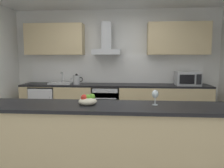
{
  "coord_description": "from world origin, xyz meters",
  "views": [
    {
      "loc": [
        0.33,
        -3.22,
        1.49
      ],
      "look_at": [
        0.04,
        0.49,
        1.05
      ],
      "focal_mm": 35.43,
      "sensor_mm": 36.0,
      "label": 1
    }
  ],
  "objects_px": {
    "sink": "(61,83)",
    "wine_glass": "(155,95)",
    "refrigerator": "(45,104)",
    "range_hood": "(107,45)",
    "oven": "(106,104)",
    "fruit_bowl": "(88,100)",
    "microwave": "(188,78)",
    "kettle": "(77,80)"
  },
  "relations": [
    {
      "from": "oven",
      "to": "kettle",
      "type": "height_order",
      "value": "kettle"
    },
    {
      "from": "range_hood",
      "to": "microwave",
      "type": "bearing_deg",
      "value": -5.1
    },
    {
      "from": "microwave",
      "to": "kettle",
      "type": "height_order",
      "value": "microwave"
    },
    {
      "from": "wine_glass",
      "to": "microwave",
      "type": "bearing_deg",
      "value": 67.32
    },
    {
      "from": "refrigerator",
      "to": "range_hood",
      "type": "bearing_deg",
      "value": 5.34
    },
    {
      "from": "sink",
      "to": "range_hood",
      "type": "xyz_separation_m",
      "value": [
        1.03,
        0.12,
        0.86
      ]
    },
    {
      "from": "oven",
      "to": "range_hood",
      "type": "bearing_deg",
      "value": 90.0
    },
    {
      "from": "oven",
      "to": "fruit_bowl",
      "type": "xyz_separation_m",
      "value": [
        0.03,
        -2.32,
        0.53
      ]
    },
    {
      "from": "microwave",
      "to": "kettle",
      "type": "relative_size",
      "value": 1.73
    },
    {
      "from": "range_hood",
      "to": "wine_glass",
      "type": "relative_size",
      "value": 4.05
    },
    {
      "from": "sink",
      "to": "wine_glass",
      "type": "height_order",
      "value": "sink"
    },
    {
      "from": "oven",
      "to": "microwave",
      "type": "bearing_deg",
      "value": -0.9
    },
    {
      "from": "oven",
      "to": "wine_glass",
      "type": "bearing_deg",
      "value": -70.41
    },
    {
      "from": "microwave",
      "to": "range_hood",
      "type": "xyz_separation_m",
      "value": [
        -1.77,
        0.16,
        0.74
      ]
    },
    {
      "from": "refrigerator",
      "to": "microwave",
      "type": "bearing_deg",
      "value": -0.45
    },
    {
      "from": "wine_glass",
      "to": "fruit_bowl",
      "type": "distance_m",
      "value": 0.79
    },
    {
      "from": "kettle",
      "to": "range_hood",
      "type": "xyz_separation_m",
      "value": [
        0.66,
        0.16,
        0.78
      ]
    },
    {
      "from": "wine_glass",
      "to": "fruit_bowl",
      "type": "height_order",
      "value": "wine_glass"
    },
    {
      "from": "oven",
      "to": "sink",
      "type": "distance_m",
      "value": 1.13
    },
    {
      "from": "oven",
      "to": "wine_glass",
      "type": "distance_m",
      "value": 2.51
    },
    {
      "from": "microwave",
      "to": "refrigerator",
      "type": "bearing_deg",
      "value": 179.55
    },
    {
      "from": "sink",
      "to": "kettle",
      "type": "height_order",
      "value": "sink"
    },
    {
      "from": "refrigerator",
      "to": "range_hood",
      "type": "xyz_separation_m",
      "value": [
        1.41,
        0.13,
        1.36
      ]
    },
    {
      "from": "refrigerator",
      "to": "range_hood",
      "type": "distance_m",
      "value": 1.97
    },
    {
      "from": "microwave",
      "to": "sink",
      "type": "xyz_separation_m",
      "value": [
        -2.8,
        0.04,
        -0.12
      ]
    },
    {
      "from": "oven",
      "to": "wine_glass",
      "type": "height_order",
      "value": "wine_glass"
    },
    {
      "from": "sink",
      "to": "microwave",
      "type": "bearing_deg",
      "value": -0.8
    },
    {
      "from": "oven",
      "to": "sink",
      "type": "height_order",
      "value": "sink"
    },
    {
      "from": "range_hood",
      "to": "refrigerator",
      "type": "bearing_deg",
      "value": -174.66
    },
    {
      "from": "sink",
      "to": "range_hood",
      "type": "relative_size",
      "value": 0.69
    },
    {
      "from": "range_hood",
      "to": "wine_glass",
      "type": "distance_m",
      "value": 2.66
    },
    {
      "from": "oven",
      "to": "microwave",
      "type": "distance_m",
      "value": 1.86
    },
    {
      "from": "sink",
      "to": "wine_glass",
      "type": "relative_size",
      "value": 2.81
    },
    {
      "from": "oven",
      "to": "wine_glass",
      "type": "xyz_separation_m",
      "value": [
        0.82,
        -2.3,
        0.61
      ]
    },
    {
      "from": "microwave",
      "to": "range_hood",
      "type": "height_order",
      "value": "range_hood"
    },
    {
      "from": "microwave",
      "to": "wine_glass",
      "type": "xyz_separation_m",
      "value": [
        -0.95,
        -2.27,
        0.02
      ]
    },
    {
      "from": "oven",
      "to": "sink",
      "type": "relative_size",
      "value": 1.6
    },
    {
      "from": "microwave",
      "to": "fruit_bowl",
      "type": "relative_size",
      "value": 2.27
    },
    {
      "from": "microwave",
      "to": "range_hood",
      "type": "bearing_deg",
      "value": 174.9
    },
    {
      "from": "kettle",
      "to": "refrigerator",
      "type": "bearing_deg",
      "value": 177.64
    },
    {
      "from": "sink",
      "to": "wine_glass",
      "type": "distance_m",
      "value": 2.96
    },
    {
      "from": "sink",
      "to": "fruit_bowl",
      "type": "relative_size",
      "value": 2.27
    }
  ]
}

